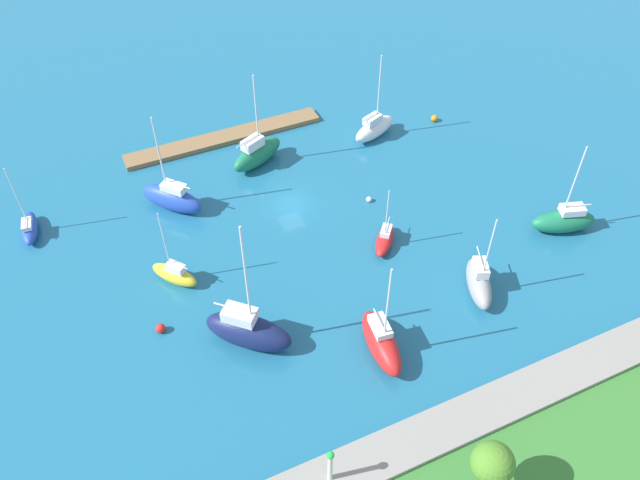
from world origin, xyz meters
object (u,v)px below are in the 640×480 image
Objects in this scene: pier_dock at (224,138)px; sailboat_white_west_end at (374,128)px; sailboat_red_far_south at (385,239)px; park_tree_east at (493,463)px; sailboat_green_center_basin at (564,221)px; sailboat_blue_near_pier at (172,198)px; sailboat_yellow_by_breakwater at (174,274)px; harbor_beacon at (330,464)px; sailboat_red_lone_north at (381,342)px; sailboat_blue_mid_basin at (29,228)px; sailboat_green_far_north at (257,153)px; mooring_buoy_white at (369,199)px; mooring_buoy_orange at (434,118)px; sailboat_navy_along_channel at (248,330)px; mooring_buoy_red at (161,328)px; sailboat_gray_outer_mooring at (479,282)px.

sailboat_white_west_end is at bearing 157.57° from pier_dock.
pier_dock is 25.40m from sailboat_red_far_south.
sailboat_green_center_basin reaches higher than park_tree_east.
sailboat_blue_near_pier is 1.32× the size of sailboat_yellow_by_breakwater.
sailboat_red_lone_north is at bearing -135.25° from harbor_beacon.
sailboat_blue_mid_basin is at bearing -76.50° from sailboat_red_far_south.
harbor_beacon is at bearing -127.41° from sailboat_green_far_north.
park_tree_east is 44.82m from sailboat_white_west_end.
mooring_buoy_white is 0.72× the size of mooring_buoy_orange.
pier_dock is 24.37m from sailboat_blue_mid_basin.
sailboat_navy_along_channel is 1.32× the size of sailboat_white_west_end.
sailboat_yellow_by_breakwater reaches higher than sailboat_red_far_south.
mooring_buoy_white is at bearing 161.89° from sailboat_red_lone_north.
sailboat_blue_mid_basin is (23.28, 7.19, 0.51)m from pier_dock.
mooring_buoy_orange is at bearing -22.65° from sailboat_white_west_end.
sailboat_yellow_by_breakwater is 0.61× the size of sailboat_navy_along_channel.
sailboat_blue_mid_basin is (49.93, -22.29, -0.50)m from sailboat_green_center_basin.
sailboat_blue_near_pier is 25.80m from sailboat_white_west_end.
sailboat_red_far_south is at bearing -176.82° from mooring_buoy_red.
sailboat_red_lone_north is at bearing 13.41° from sailboat_navy_along_channel.
sailboat_green_far_north is 1.55× the size of sailboat_red_far_south.
sailboat_blue_mid_basin is at bearing -65.87° from harbor_beacon.
mooring_buoy_white is at bearing -162.70° from mooring_buoy_red.
sailboat_yellow_by_breakwater is 6.01m from mooring_buoy_red.
sailboat_navy_along_channel is at bearing 147.17° from mooring_buoy_red.
sailboat_blue_mid_basin is at bearing -5.88° from sailboat_green_center_basin.
sailboat_yellow_by_breakwater is 38.80m from mooring_buoy_orange.
mooring_buoy_red is at bearing -114.24° from sailboat_red_lone_north.
sailboat_blue_near_pier is 1.05× the size of sailboat_red_lone_north.
sailboat_green_center_basin is at bearing 43.01° from sailboat_navy_along_channel.
sailboat_red_far_south is at bearing -135.52° from sailboat_white_west_end.
sailboat_white_west_end is 24.63m from sailboat_green_center_basin.
sailboat_red_far_south is at bearing -109.36° from sailboat_blue_mid_basin.
sailboat_green_center_basin reaches higher than mooring_buoy_orange.
mooring_buoy_red is (31.12, 18.13, -0.83)m from sailboat_white_west_end.
sailboat_green_far_north is 0.80× the size of sailboat_navy_along_channel.
harbor_beacon is 48.90m from mooring_buoy_orange.
sailboat_gray_outer_mooring is (-4.91, 9.11, 0.55)m from sailboat_red_far_south.
sailboat_blue_near_pier is (10.90, 3.45, -0.03)m from sailboat_green_far_north.
sailboat_blue_mid_basin reaches higher than harbor_beacon.
sailboat_navy_along_channel reaches higher than sailboat_green_center_basin.
sailboat_blue_mid_basin is at bearing 39.31° from sailboat_blue_near_pier.
sailboat_white_west_end is 36.02m from mooring_buoy_red.
pier_dock is at bearing -119.81° from mooring_buoy_red.
sailboat_green_center_basin is 24.91m from sailboat_red_lone_north.
park_tree_east is at bearing -19.22° from sailboat_navy_along_channel.
sailboat_gray_outer_mooring is 15.97m from mooring_buoy_white.
pier_dock is at bearing -86.72° from park_tree_east.
mooring_buoy_orange reaches higher than mooring_buoy_white.
sailboat_red_lone_north reaches higher than sailboat_gray_outer_mooring.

